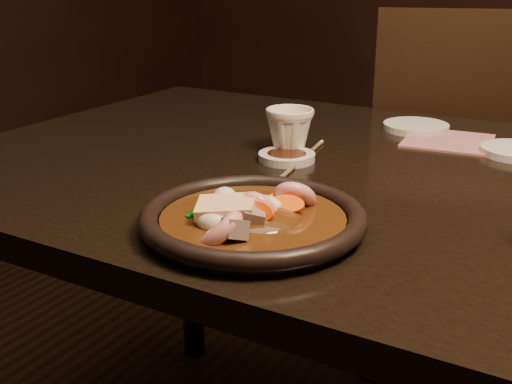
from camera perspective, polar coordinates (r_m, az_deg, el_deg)
The scene contains 9 objects.
table at distance 1.02m, azimuth 14.92°, elevation -3.20°, with size 1.60×0.90×0.75m.
chair at distance 1.70m, azimuth 17.27°, elevation 0.57°, with size 0.58×0.58×0.97m.
plate at distance 0.78m, azimuth -0.27°, elevation -2.45°, with size 0.28×0.28×0.03m.
stirfry at distance 0.78m, azimuth -0.42°, elevation -2.07°, with size 0.14×0.20×0.06m.
soy_dish at distance 1.06m, azimuth 2.74°, elevation 3.14°, with size 0.09×0.09×0.01m, color silver.
saucer_left at distance 1.30m, azimuth 14.03°, elevation 5.65°, with size 0.13×0.13×0.01m, color silver.
tea_cup at distance 1.10m, azimuth 3.00°, elevation 5.60°, with size 0.08×0.08×0.08m, color white.
chopsticks at distance 1.06m, azimuth 4.12°, elevation 2.93°, with size 0.04×0.23×0.01m.
napkin at distance 1.22m, azimuth 16.72°, elevation 4.37°, with size 0.15×0.15×0.00m, color #9A5E60.
Camera 1 is at (0.23, -0.91, 1.06)m, focal length 45.00 mm.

